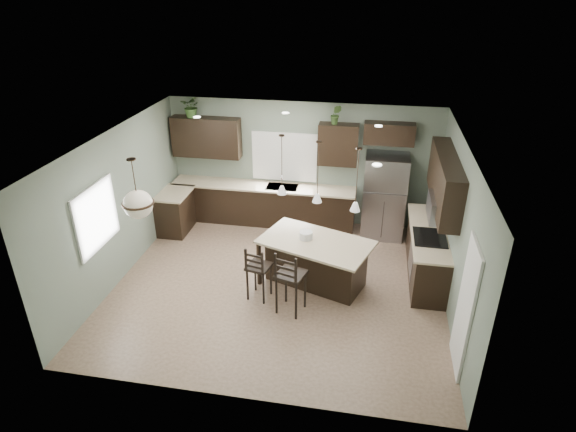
# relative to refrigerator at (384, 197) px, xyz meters

# --- Properties ---
(ground) EXTENTS (6.00, 6.00, 0.00)m
(ground) POSITION_rel_refrigerator_xyz_m (-1.86, -2.33, -0.93)
(ground) COLOR #9E8466
(ground) RESTS_ON ground
(pantry_door) EXTENTS (0.04, 0.82, 2.04)m
(pantry_door) POSITION_rel_refrigerator_xyz_m (1.11, -3.88, 0.09)
(pantry_door) COLOR white
(pantry_door) RESTS_ON ground
(window_back) EXTENTS (1.35, 0.02, 1.00)m
(window_back) POSITION_rel_refrigerator_xyz_m (-2.26, 0.41, 0.62)
(window_back) COLOR white
(window_back) RESTS_ON room_shell
(window_left) EXTENTS (0.02, 1.10, 1.00)m
(window_left) POSITION_rel_refrigerator_xyz_m (-4.85, -3.13, 0.62)
(window_left) COLOR white
(window_left) RESTS_ON room_shell
(left_return_cabs) EXTENTS (0.60, 0.90, 0.90)m
(left_return_cabs) POSITION_rel_refrigerator_xyz_m (-4.56, -0.63, -0.48)
(left_return_cabs) COLOR black
(left_return_cabs) RESTS_ON ground
(left_return_countertop) EXTENTS (0.66, 0.96, 0.04)m
(left_return_countertop) POSITION_rel_refrigerator_xyz_m (-4.54, -0.63, -0.01)
(left_return_countertop) COLOR beige
(left_return_countertop) RESTS_ON left_return_cabs
(back_lower_cabs) EXTENTS (4.20, 0.60, 0.90)m
(back_lower_cabs) POSITION_rel_refrigerator_xyz_m (-2.71, 0.12, -0.48)
(back_lower_cabs) COLOR black
(back_lower_cabs) RESTS_ON ground
(back_countertop) EXTENTS (4.20, 0.66, 0.04)m
(back_countertop) POSITION_rel_refrigerator_xyz_m (-2.71, 0.10, -0.01)
(back_countertop) COLOR beige
(back_countertop) RESTS_ON back_lower_cabs
(sink_inset) EXTENTS (0.70, 0.45, 0.01)m
(sink_inset) POSITION_rel_refrigerator_xyz_m (-2.26, 0.10, 0.01)
(sink_inset) COLOR gray
(sink_inset) RESTS_ON back_countertop
(faucet) EXTENTS (0.02, 0.02, 0.28)m
(faucet) POSITION_rel_refrigerator_xyz_m (-2.26, 0.07, 0.16)
(faucet) COLOR silver
(faucet) RESTS_ON back_countertop
(back_upper_left) EXTENTS (1.55, 0.34, 0.90)m
(back_upper_left) POSITION_rel_refrigerator_xyz_m (-4.01, 0.25, 1.02)
(back_upper_left) COLOR black
(back_upper_left) RESTS_ON room_shell
(back_upper_right) EXTENTS (0.85, 0.34, 0.90)m
(back_upper_right) POSITION_rel_refrigerator_xyz_m (-1.06, 0.25, 1.02)
(back_upper_right) COLOR black
(back_upper_right) RESTS_ON room_shell
(fridge_header) EXTENTS (1.05, 0.34, 0.45)m
(fridge_header) POSITION_rel_refrigerator_xyz_m (-0.01, 0.25, 1.32)
(fridge_header) COLOR black
(fridge_header) RESTS_ON room_shell
(right_lower_cabs) EXTENTS (0.60, 2.35, 0.90)m
(right_lower_cabs) POSITION_rel_refrigerator_xyz_m (0.84, -1.45, -0.48)
(right_lower_cabs) COLOR black
(right_lower_cabs) RESTS_ON ground
(right_countertop) EXTENTS (0.66, 2.35, 0.04)m
(right_countertop) POSITION_rel_refrigerator_xyz_m (0.82, -1.45, -0.01)
(right_countertop) COLOR beige
(right_countertop) RESTS_ON right_lower_cabs
(cooktop) EXTENTS (0.58, 0.75, 0.02)m
(cooktop) POSITION_rel_refrigerator_xyz_m (0.82, -1.73, 0.02)
(cooktop) COLOR black
(cooktop) RESTS_ON right_countertop
(wall_oven_front) EXTENTS (0.01, 0.72, 0.60)m
(wall_oven_front) POSITION_rel_refrigerator_xyz_m (0.53, -1.73, -0.48)
(wall_oven_front) COLOR gray
(wall_oven_front) RESTS_ON right_lower_cabs
(right_upper_cabs) EXTENTS (0.34, 2.35, 0.90)m
(right_upper_cabs) POSITION_rel_refrigerator_xyz_m (0.97, -1.45, 1.02)
(right_upper_cabs) COLOR black
(right_upper_cabs) RESTS_ON room_shell
(microwave) EXTENTS (0.40, 0.75, 0.40)m
(microwave) POSITION_rel_refrigerator_xyz_m (0.92, -1.73, 0.62)
(microwave) COLOR gray
(microwave) RESTS_ON right_upper_cabs
(refrigerator) EXTENTS (0.90, 0.74, 1.85)m
(refrigerator) POSITION_rel_refrigerator_xyz_m (0.00, 0.00, 0.00)
(refrigerator) COLOR gray
(refrigerator) RESTS_ON ground
(kitchen_island) EXTENTS (2.22, 1.71, 0.92)m
(kitchen_island) POSITION_rel_refrigerator_xyz_m (-1.21, -2.20, -0.46)
(kitchen_island) COLOR black
(kitchen_island) RESTS_ON ground
(serving_dish) EXTENTS (0.24, 0.24, 0.14)m
(serving_dish) POSITION_rel_refrigerator_xyz_m (-1.40, -2.13, 0.07)
(serving_dish) COLOR silver
(serving_dish) RESTS_ON kitchen_island
(bar_stool_left) EXTENTS (0.47, 0.47, 1.06)m
(bar_stool_left) POSITION_rel_refrigerator_xyz_m (-2.13, -2.77, -0.40)
(bar_stool_left) COLOR black
(bar_stool_left) RESTS_ON ground
(bar_stool_center) EXTENTS (0.55, 0.55, 1.21)m
(bar_stool_center) POSITION_rel_refrigerator_xyz_m (-1.51, -3.05, -0.32)
(bar_stool_center) COLOR black
(bar_stool_center) RESTS_ON ground
(pendant_left) EXTENTS (0.17, 0.17, 1.10)m
(pendant_left) POSITION_rel_refrigerator_xyz_m (-1.87, -1.97, 1.32)
(pendant_left) COLOR white
(pendant_left) RESTS_ON room_shell
(pendant_center) EXTENTS (0.17, 0.17, 1.10)m
(pendant_center) POSITION_rel_refrigerator_xyz_m (-1.21, -2.20, 1.32)
(pendant_center) COLOR white
(pendant_center) RESTS_ON room_shell
(pendant_right) EXTENTS (0.17, 0.17, 1.10)m
(pendant_right) POSITION_rel_refrigerator_xyz_m (-0.55, -2.43, 1.32)
(pendant_right) COLOR white
(pendant_right) RESTS_ON room_shell
(chandelier) EXTENTS (0.49, 0.49, 0.98)m
(chandelier) POSITION_rel_refrigerator_xyz_m (-3.82, -3.51, 1.39)
(chandelier) COLOR beige
(chandelier) RESTS_ON room_shell
(plant_back_left) EXTENTS (0.45, 0.39, 0.48)m
(plant_back_left) POSITION_rel_refrigerator_xyz_m (-4.29, 0.22, 1.72)
(plant_back_left) COLOR #365A27
(plant_back_left) RESTS_ON back_upper_left
(plant_back_right) EXTENTS (0.24, 0.19, 0.41)m
(plant_back_right) POSITION_rel_refrigerator_xyz_m (-1.14, 0.22, 1.68)
(plant_back_right) COLOR #395826
(plant_back_right) RESTS_ON back_upper_right
(room_shell) EXTENTS (6.00, 6.00, 6.00)m
(room_shell) POSITION_rel_refrigerator_xyz_m (-1.86, -2.33, 0.77)
(room_shell) COLOR slate
(room_shell) RESTS_ON ground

